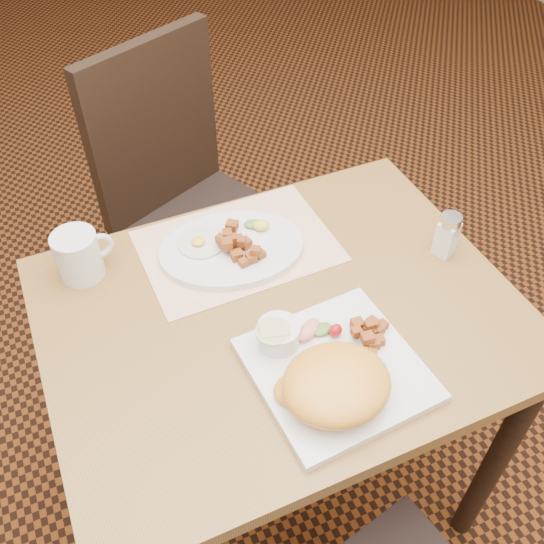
{
  "coord_description": "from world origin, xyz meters",
  "views": [
    {
      "loc": [
        -0.33,
        -0.69,
        1.63
      ],
      "look_at": [
        -0.0,
        0.04,
        0.82
      ],
      "focal_mm": 40.0,
      "sensor_mm": 36.0,
      "label": 1
    }
  ],
  "objects_px": {
    "plate_oval": "(232,249)",
    "coffee_mug": "(79,255)",
    "table": "(281,345)",
    "salt_shaker": "(447,234)",
    "chair_far": "(188,197)",
    "plate_square": "(336,369)"
  },
  "relations": [
    {
      "from": "plate_oval",
      "to": "coffee_mug",
      "type": "distance_m",
      "value": 0.31
    },
    {
      "from": "table",
      "to": "plate_oval",
      "type": "distance_m",
      "value": 0.22
    },
    {
      "from": "coffee_mug",
      "to": "table",
      "type": "bearing_deg",
      "value": -37.94
    },
    {
      "from": "salt_shaker",
      "to": "coffee_mug",
      "type": "distance_m",
      "value": 0.74
    },
    {
      "from": "chair_far",
      "to": "coffee_mug",
      "type": "height_order",
      "value": "chair_far"
    },
    {
      "from": "plate_square",
      "to": "coffee_mug",
      "type": "distance_m",
      "value": 0.55
    },
    {
      "from": "chair_far",
      "to": "plate_oval",
      "type": "xyz_separation_m",
      "value": [
        -0.04,
        -0.47,
        0.22
      ]
    },
    {
      "from": "salt_shaker",
      "to": "coffee_mug",
      "type": "bearing_deg",
      "value": 160.69
    },
    {
      "from": "plate_oval",
      "to": "salt_shaker",
      "type": "distance_m",
      "value": 0.45
    },
    {
      "from": "table",
      "to": "plate_square",
      "type": "height_order",
      "value": "plate_square"
    },
    {
      "from": "plate_square",
      "to": "salt_shaker",
      "type": "distance_m",
      "value": 0.39
    },
    {
      "from": "salt_shaker",
      "to": "coffee_mug",
      "type": "xyz_separation_m",
      "value": [
        -0.7,
        0.25,
        -0.0
      ]
    },
    {
      "from": "salt_shaker",
      "to": "chair_far",
      "type": "bearing_deg",
      "value": 119.37
    },
    {
      "from": "chair_far",
      "to": "plate_square",
      "type": "bearing_deg",
      "value": 67.16
    },
    {
      "from": "table",
      "to": "plate_oval",
      "type": "xyz_separation_m",
      "value": [
        -0.03,
        0.19,
        0.12
      ]
    },
    {
      "from": "table",
      "to": "salt_shaker",
      "type": "height_order",
      "value": "salt_shaker"
    },
    {
      "from": "chair_far",
      "to": "salt_shaker",
      "type": "xyz_separation_m",
      "value": [
        0.37,
        -0.65,
        0.26
      ]
    },
    {
      "from": "table",
      "to": "plate_square",
      "type": "xyz_separation_m",
      "value": [
        0.03,
        -0.17,
        0.12
      ]
    },
    {
      "from": "plate_oval",
      "to": "plate_square",
      "type": "bearing_deg",
      "value": -81.05
    },
    {
      "from": "coffee_mug",
      "to": "plate_square",
      "type": "bearing_deg",
      "value": -50.2
    },
    {
      "from": "table",
      "to": "plate_square",
      "type": "bearing_deg",
      "value": -80.97
    },
    {
      "from": "plate_oval",
      "to": "salt_shaker",
      "type": "xyz_separation_m",
      "value": [
        0.41,
        -0.18,
        0.04
      ]
    }
  ]
}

